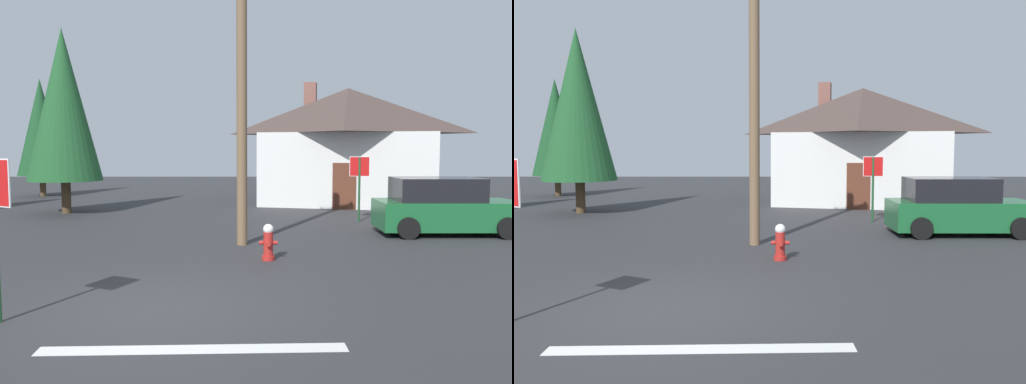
% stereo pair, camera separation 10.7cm
% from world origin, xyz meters
% --- Properties ---
extents(ground_plane, '(80.00, 80.00, 0.10)m').
position_xyz_m(ground_plane, '(0.00, 0.00, -0.05)').
color(ground_plane, '#2D2D30').
extents(lane_stop_bar, '(4.00, 0.44, 0.01)m').
position_xyz_m(lane_stop_bar, '(0.88, -1.78, 0.00)').
color(lane_stop_bar, silver).
rests_on(lane_stop_bar, ground).
extents(fire_hydrant, '(0.43, 0.37, 0.85)m').
position_xyz_m(fire_hydrant, '(1.98, 3.54, 0.42)').
color(fire_hydrant, '#AD231E').
rests_on(fire_hydrant, ground).
extents(utility_pole, '(1.60, 0.28, 8.15)m').
position_xyz_m(utility_pole, '(1.32, 5.45, 4.25)').
color(utility_pole, brown).
rests_on(utility_pole, ground).
extents(stop_sign_far, '(0.68, 0.20, 2.32)m').
position_xyz_m(stop_sign_far, '(5.35, 9.79, 1.65)').
color(stop_sign_far, '#1E4C28').
rests_on(stop_sign_far, ground).
extents(house, '(9.44, 7.80, 5.91)m').
position_xyz_m(house, '(6.09, 16.38, 2.85)').
color(house, silver).
rests_on(house, ground).
extents(parked_car, '(4.19, 2.07, 1.72)m').
position_xyz_m(parked_car, '(7.39, 7.21, 0.81)').
color(parked_car, '#195B2D').
rests_on(parked_car, ground).
extents(pine_tree_tall_left, '(2.56, 2.56, 6.40)m').
position_xyz_m(pine_tree_tall_left, '(-10.06, 19.83, 3.77)').
color(pine_tree_tall_left, '#4C3823').
rests_on(pine_tree_tall_left, ground).
extents(pine_tree_mid_left, '(2.94, 2.94, 7.36)m').
position_xyz_m(pine_tree_mid_left, '(-5.97, 12.31, 4.33)').
color(pine_tree_mid_left, '#4C3823').
rests_on(pine_tree_mid_left, ground).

